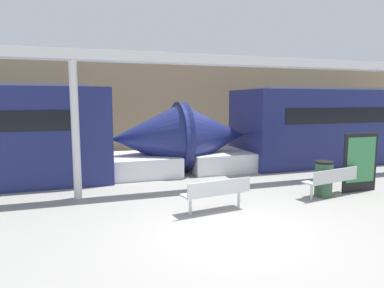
{
  "coord_description": "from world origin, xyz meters",
  "views": [
    {
      "loc": [
        -2.84,
        -6.16,
        2.7
      ],
      "look_at": [
        0.31,
        3.37,
        1.4
      ],
      "focal_mm": 32.0,
      "sensor_mm": 36.0,
      "label": 1
    }
  ],
  "objects_px": {
    "poster_board": "(360,162)",
    "support_column_near": "(75,131)",
    "train_left": "(346,127)",
    "bench_near": "(217,191)",
    "trash_bin": "(324,179)",
    "bench_far": "(332,179)"
  },
  "relations": [
    {
      "from": "train_left",
      "to": "bench_near",
      "type": "height_order",
      "value": "train_left"
    },
    {
      "from": "bench_near",
      "to": "trash_bin",
      "type": "relative_size",
      "value": 1.76
    },
    {
      "from": "poster_board",
      "to": "train_left",
      "type": "bearing_deg",
      "value": 51.65
    },
    {
      "from": "poster_board",
      "to": "support_column_near",
      "type": "distance_m",
      "value": 8.17
    },
    {
      "from": "support_column_near",
      "to": "bench_far",
      "type": "bearing_deg",
      "value": -17.05
    },
    {
      "from": "train_left",
      "to": "support_column_near",
      "type": "distance_m",
      "value": 11.71
    },
    {
      "from": "poster_board",
      "to": "support_column_near",
      "type": "height_order",
      "value": "support_column_near"
    },
    {
      "from": "bench_near",
      "to": "support_column_near",
      "type": "xyz_separation_m",
      "value": [
        -3.2,
        2.27,
        1.36
      ]
    },
    {
      "from": "trash_bin",
      "to": "poster_board",
      "type": "distance_m",
      "value": 1.4
    },
    {
      "from": "train_left",
      "to": "poster_board",
      "type": "xyz_separation_m",
      "value": [
        -3.53,
        -4.46,
        -0.62
      ]
    },
    {
      "from": "bench_far",
      "to": "bench_near",
      "type": "bearing_deg",
      "value": 172.66
    },
    {
      "from": "bench_far",
      "to": "trash_bin",
      "type": "xyz_separation_m",
      "value": [
        -0.19,
        0.1,
        -0.0
      ]
    },
    {
      "from": "poster_board",
      "to": "bench_far",
      "type": "bearing_deg",
      "value": -170.91
    },
    {
      "from": "bench_far",
      "to": "trash_bin",
      "type": "distance_m",
      "value": 0.22
    },
    {
      "from": "support_column_near",
      "to": "trash_bin",
      "type": "bearing_deg",
      "value": -16.7
    },
    {
      "from": "poster_board",
      "to": "trash_bin",
      "type": "bearing_deg",
      "value": -176.51
    },
    {
      "from": "bench_far",
      "to": "support_column_near",
      "type": "relative_size",
      "value": 0.48
    },
    {
      "from": "train_left",
      "to": "bench_far",
      "type": "bearing_deg",
      "value": -135.21
    },
    {
      "from": "bench_near",
      "to": "poster_board",
      "type": "relative_size",
      "value": 1.01
    },
    {
      "from": "bench_near",
      "to": "poster_board",
      "type": "height_order",
      "value": "poster_board"
    },
    {
      "from": "bench_far",
      "to": "train_left",
      "type": "bearing_deg",
      "value": 34.17
    },
    {
      "from": "trash_bin",
      "to": "bench_far",
      "type": "bearing_deg",
      "value": -28.02
    }
  ]
}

